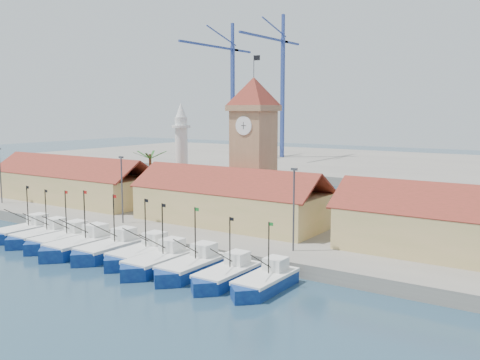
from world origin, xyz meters
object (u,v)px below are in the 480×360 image
Objects in this scene: boat_0 at (23,232)px; minaret at (182,153)px; boat_5 at (140,255)px; clock_tower at (254,143)px.

minaret is at bearing 76.37° from boat_0.
boat_5 is at bearing 1.25° from boat_0.
boat_0 is at bearing -178.75° from boat_5.
boat_5 is 0.60× the size of minaret.
clock_tower is (0.38, 22.60, 11.20)m from boat_5.
boat_5 is at bearing -59.28° from minaret.
boat_0 is at bearing -132.44° from clock_tower.
minaret reaches higher than boat_0.
boat_0 is 27.30m from minaret.
boat_5 reaches higher than boat_0.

